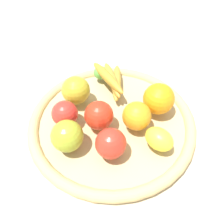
# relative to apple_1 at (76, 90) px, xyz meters

# --- Properties ---
(ground_plane) EXTENTS (2.40, 2.40, 0.00)m
(ground_plane) POSITION_rel_apple_1_xyz_m (-0.08, -0.08, -0.07)
(ground_plane) COLOR #BEB299
(ground_plane) RESTS_ON ground
(basket) EXTENTS (0.45, 0.45, 0.03)m
(basket) POSITION_rel_apple_1_xyz_m (-0.08, -0.08, -0.06)
(basket) COLOR tan
(basket) RESTS_ON ground_plane
(apple_1) EXTENTS (0.09, 0.09, 0.08)m
(apple_1) POSITION_rel_apple_1_xyz_m (0.00, 0.00, 0.00)
(apple_1) COLOR #ACA227
(apple_1) RESTS_ON basket
(lime_0) EXTENTS (0.05, 0.05, 0.04)m
(lime_0) POSITION_rel_apple_1_xyz_m (0.09, -0.08, -0.02)
(lime_0) COLOR #5AAC44
(lime_0) RESTS_ON basket
(orange_0) EXTENTS (0.09, 0.09, 0.08)m
(orange_0) POSITION_rel_apple_1_xyz_m (-0.08, -0.21, 0.00)
(orange_0) COLOR orange
(orange_0) RESTS_ON basket
(apple_2) EXTENTS (0.09, 0.09, 0.07)m
(apple_2) POSITION_rel_apple_1_xyz_m (-0.07, 0.04, -0.01)
(apple_2) COLOR red
(apple_2) RESTS_ON basket
(apple_4) EXTENTS (0.08, 0.08, 0.07)m
(apple_4) POSITION_rel_apple_1_xyz_m (-0.19, -0.06, -0.00)
(apple_4) COLOR red
(apple_4) RESTS_ON basket
(banana_bunch) EXTENTS (0.17, 0.10, 0.05)m
(banana_bunch) POSITION_rel_apple_1_xyz_m (0.04, -0.11, -0.01)
(banana_bunch) COLOR #AC8C32
(banana_bunch) RESTS_ON basket
(orange_1) EXTENTS (0.08, 0.08, 0.07)m
(orange_1) POSITION_rel_apple_1_xyz_m (-0.12, -0.14, -0.00)
(orange_1) COLOR orange
(orange_1) RESTS_ON basket
(apple_3) EXTENTS (0.09, 0.09, 0.07)m
(apple_3) POSITION_rel_apple_1_xyz_m (-0.10, -0.05, -0.00)
(apple_3) COLOR red
(apple_3) RESTS_ON basket
(lemon_0) EXTENTS (0.09, 0.08, 0.05)m
(lemon_0) POSITION_rel_apple_1_xyz_m (-0.20, -0.17, -0.01)
(lemon_0) COLOR yellow
(lemon_0) RESTS_ON basket
(apple_0) EXTENTS (0.11, 0.11, 0.08)m
(apple_0) POSITION_rel_apple_1_xyz_m (-0.15, 0.04, -0.00)
(apple_0) COLOR #91A329
(apple_0) RESTS_ON basket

